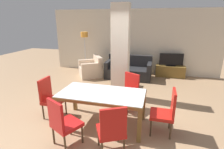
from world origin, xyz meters
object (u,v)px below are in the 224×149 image
Objects in this scene: dining_table at (102,99)px; dining_chair_head_right at (166,111)px; dining_chair_near_left at (63,122)px; armchair at (91,69)px; sofa at (129,70)px; floor_lamp at (84,39)px; tv_screen at (171,60)px; dining_chair_far_right at (129,91)px; dining_chair_head_left at (50,97)px; coffee_table at (123,80)px; tv_stand at (170,71)px; dining_chair_near_right at (112,129)px; bottle at (128,73)px.

dining_table is 1.36m from dining_chair_head_right.
armchair is (-1.08, 4.13, -0.22)m from dining_chair_near_left.
sofa is 2.35m from floor_lamp.
floor_lamp is (-3.65, -0.23, 0.77)m from tv_screen.
floor_lamp is (-2.45, 2.92, 0.97)m from dining_chair_far_right.
dining_chair_head_left and dining_chair_near_left have the same top height.
tv_screen reaches higher than coffee_table.
coffee_table is (-1.36, 2.38, -0.29)m from dining_chair_head_right.
dining_table reaches higher than tv_stand.
dining_chair_near_left reaches higher than tv_stand.
sofa is 1.56× the size of tv_stand.
tv_stand is (2.95, 3.98, -0.28)m from dining_chair_head_left.
tv_stand is at bearing -4.17° from dining_chair_head_right.
floor_lamp is (-2.45, 4.62, 0.97)m from dining_chair_near_right.
dining_chair_head_left and dining_chair_head_right have the same top height.
dining_table is 2.84× the size of coffee_table.
floor_lamp reaches higher than sofa.
dining_table is at bearing 171.43° from armchair.
dining_chair_near_left is at bearing -117.21° from dining_table.
dining_chair_head_right is 1.00× the size of dining_chair_near_left.
dining_chair_near_right is at bearing -62.28° from dining_table.
dining_chair_head_left is 1.00× the size of dining_chair_near_right.
sofa is 1.56m from armchair.
coffee_table is at bearing -34.44° from floor_lamp.
armchair is at bearing -175.83° from dining_chair_head_left.
dining_chair_near_left is (-0.91, -1.71, 0.00)m from dining_chair_far_right.
floor_lamp is at bearing -8.41° from sofa.
coffee_table is at bearing 70.23° from dining_chair_near_right.
dining_chair_head_left reaches higher than bottle.
coffee_table is 0.70× the size of tv_screen.
sofa is at bearing 89.81° from dining_table.
dining_chair_head_right is 5.13m from floor_lamp.
dining_chair_near_left is 1.03× the size of tv_screen.
dining_chair_near_left reaches higher than dining_table.
dining_chair_head_left is at bearing 54.23° from dining_chair_far_right.
dining_chair_head_left is at bearing -126.48° from tv_stand.
dining_chair_near_right reaches higher than tv_stand.
dining_table is at bearing -90.06° from coffee_table.
dining_chair_far_right is 1.47× the size of coffee_table.
coffee_table is at bearing 151.43° from dining_chair_head_left.
dining_chair_near_left is 0.54× the size of floor_lamp.
sofa is (-0.45, 2.63, -0.22)m from dining_chair_far_right.
floor_lamp reaches higher than dining_table.
sofa reaches higher than armchair.
coffee_table is at bearing 29.68° from dining_chair_head_right.
floor_lamp is at bearing -5.48° from tv_screen.
dining_table is 0.99m from dining_chair_near_right.
tv_screen reaches higher than dining_table.
dining_chair_far_right and dining_chair_head_left have the same top height.
sofa is 1.20m from bottle.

